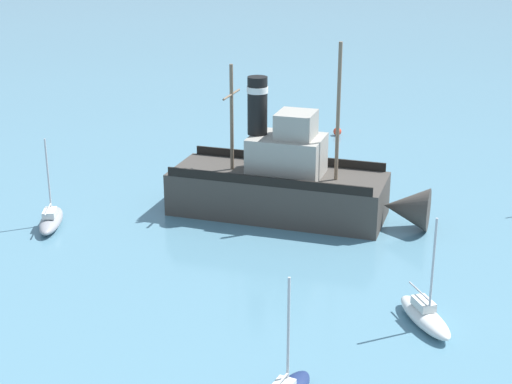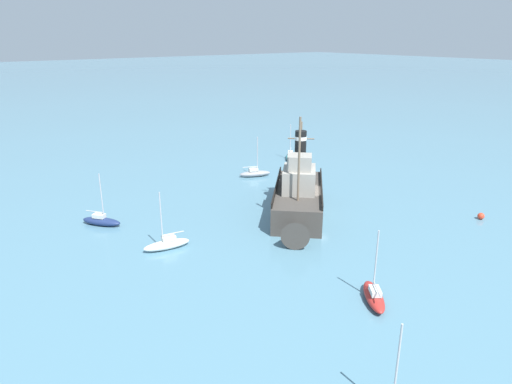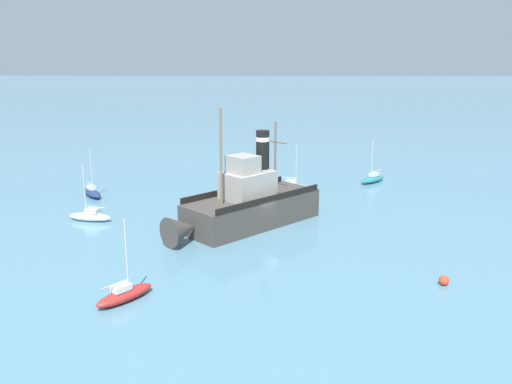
# 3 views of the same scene
# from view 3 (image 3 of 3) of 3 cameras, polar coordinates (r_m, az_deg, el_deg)

# --- Properties ---
(ground_plane) EXTENTS (600.00, 600.00, 0.00)m
(ground_plane) POSITION_cam_3_polar(r_m,az_deg,el_deg) (44.25, 0.65, -3.95)
(ground_plane) COLOR teal
(old_tugboat) EXTENTS (12.63, 12.51, 9.90)m
(old_tugboat) POSITION_cam_3_polar(r_m,az_deg,el_deg) (44.57, -0.98, -1.35)
(old_tugboat) COLOR #423D38
(old_tugboat) RESTS_ON ground
(sailboat_red) EXTENTS (3.66, 3.22, 4.90)m
(sailboat_red) POSITION_cam_3_polar(r_m,az_deg,el_deg) (32.79, -13.68, -10.39)
(sailboat_red) COLOR #B22823
(sailboat_red) RESTS_ON ground
(sailboat_grey) EXTENTS (2.49, 3.93, 4.90)m
(sailboat_grey) POSITION_cam_3_polar(r_m,az_deg,el_deg) (56.89, 3.92, 0.65)
(sailboat_grey) COLOR gray
(sailboat_grey) RESTS_ON ground
(sailboat_teal) EXTENTS (3.41, 3.52, 4.90)m
(sailboat_teal) POSITION_cam_3_polar(r_m,az_deg,el_deg) (61.33, 12.18, 1.37)
(sailboat_teal) COLOR #23757A
(sailboat_teal) RESTS_ON ground
(sailboat_white) EXTENTS (1.76, 3.94, 4.90)m
(sailboat_white) POSITION_cam_3_polar(r_m,az_deg,el_deg) (48.45, -17.07, -2.44)
(sailboat_white) COLOR white
(sailboat_white) RESTS_ON ground
(sailboat_navy) EXTENTS (3.71, 3.14, 4.90)m
(sailboat_navy) POSITION_cam_3_polar(r_m,az_deg,el_deg) (56.57, -16.87, -0.03)
(sailboat_navy) COLOR navy
(sailboat_navy) RESTS_ON ground
(mooring_buoy) EXTENTS (0.63, 0.63, 0.63)m
(mooring_buoy) POSITION_cam_3_polar(r_m,az_deg,el_deg) (35.88, 19.18, -8.78)
(mooring_buoy) COLOR red
(mooring_buoy) RESTS_ON ground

